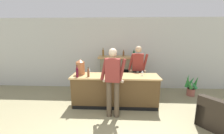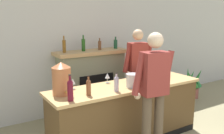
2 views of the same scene
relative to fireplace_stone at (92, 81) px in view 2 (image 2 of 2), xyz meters
The scene contains 14 objects.
wall_back_panel 0.78m from the fireplace_stone, 126.45° to the left, with size 12.00×0.07×2.75m.
bar_counter 1.39m from the fireplace_stone, 93.64° to the right, with size 2.57×0.71×0.94m.
fireplace_stone is the anchor object (origin of this frame).
potted_plant_corner 2.64m from the fireplace_stone, 10.49° to the right, with size 0.46×0.48×0.76m.
person_customer 2.05m from the fireplace_stone, 93.47° to the right, with size 0.66×0.34×1.80m.
person_bartender 0.99m from the fireplace_stone, 45.55° to the right, with size 0.65×0.35×1.75m.
copper_dispenser 1.78m from the fireplace_stone, 131.37° to the right, with size 0.26×0.30×0.45m.
ice_bucket_steel 1.57m from the fireplace_stone, 93.70° to the right, with size 0.21×0.21×0.21m.
wine_bottle_riesling_slim 2.01m from the fireplace_stone, 125.46° to the right, with size 0.08×0.08×0.34m.
wine_bottle_rose_blush 1.79m from the fireplace_stone, 118.97° to the right, with size 0.07×0.07×0.28m.
wine_bottle_chardonnay_pale 1.67m from the fireplace_stone, 105.09° to the right, with size 0.07×0.07×0.27m.
wine_glass_back_row 1.56m from the fireplace_stone, 62.05° to the right, with size 0.07×0.07×0.16m.
wine_glass_mid_counter 1.49m from the fireplace_stone, 128.71° to the right, with size 0.07×0.07×0.16m.
wine_glass_near_bucket 1.20m from the fireplace_stone, 104.72° to the right, with size 0.08×0.08×0.16m.
Camera 2 is at (-2.12, -0.75, 1.99)m, focal length 40.00 mm.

